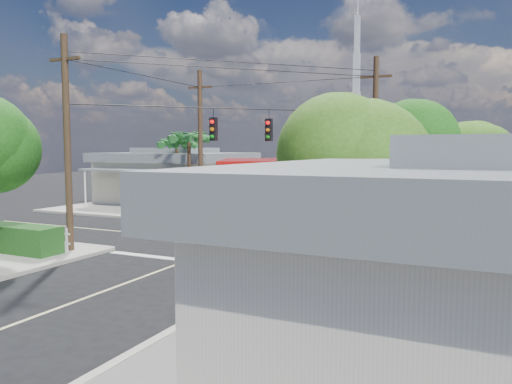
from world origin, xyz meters
The scene contains 16 objects.
ground centered at (0.00, 0.00, 0.00)m, with size 120.00×120.00×0.00m, color black.
sidewalk_ne centered at (10.88, 10.88, 0.07)m, with size 14.12×14.12×0.14m.
sidewalk_nw centered at (-10.88, 10.88, 0.07)m, with size 14.12×14.12×0.14m.
road_markings centered at (0.00, -1.47, 0.01)m, with size 32.00×32.00×0.01m.
building_nw centered at (-12.00, 12.46, 2.22)m, with size 10.80×10.20×4.30m.
radio_tower centered at (0.50, 20.00, 5.64)m, with size 0.80×0.80×17.00m.
tree_ne_front centered at (7.21, 6.76, 4.77)m, with size 4.21×4.14×6.66m.
tree_ne_back centered at (9.81, 8.96, 4.19)m, with size 3.77×3.66×5.82m.
tree_se centered at (7.01, -7.24, 4.04)m, with size 3.67×3.54×5.62m.
palm_nw_front centered at (-7.50, 7.50, 5.04)m, with size 3.01×3.08×5.59m.
palm_nw_back centered at (-9.50, 9.00, 4.67)m, with size 3.01×3.08×5.19m.
utility_poles centered at (-1.58, 1.60, 4.67)m, with size 12.00×10.68×9.00m.
picket_fence centered at (-7.80, -5.60, 0.68)m, with size 5.94×0.06×1.00m.
vending_boxes centered at (6.50, 6.20, 0.69)m, with size 1.90×0.50×1.10m.
delivery_truck centered at (0.50, 0.61, 1.97)m, with size 6.14×9.23×3.88m.
parked_car centered at (11.34, 2.51, 0.77)m, with size 2.56×5.54×1.54m, color silver.
Camera 1 is at (10.63, -20.52, 4.38)m, focal length 35.00 mm.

